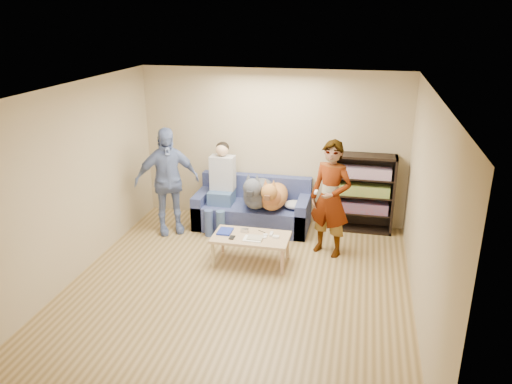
% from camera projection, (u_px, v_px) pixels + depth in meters
% --- Properties ---
extents(ground, '(5.00, 5.00, 0.00)m').
position_uv_depth(ground, '(237.00, 290.00, 6.57)').
color(ground, olive).
rests_on(ground, ground).
extents(ceiling, '(5.00, 5.00, 0.00)m').
position_uv_depth(ceiling, '(233.00, 91.00, 5.68)').
color(ceiling, white).
rests_on(ceiling, ground).
extents(wall_back, '(4.50, 0.00, 4.50)m').
position_uv_depth(wall_back, '(272.00, 147.00, 8.42)').
color(wall_back, tan).
rests_on(wall_back, ground).
extents(wall_front, '(4.50, 0.00, 4.50)m').
position_uv_depth(wall_front, '(153.00, 310.00, 3.83)').
color(wall_front, tan).
rests_on(wall_front, ground).
extents(wall_left, '(0.00, 5.00, 5.00)m').
position_uv_depth(wall_left, '(70.00, 185.00, 6.58)').
color(wall_left, tan).
rests_on(wall_left, ground).
extents(wall_right, '(0.00, 5.00, 5.00)m').
position_uv_depth(wall_right, '(426.00, 213.00, 5.67)').
color(wall_right, tan).
rests_on(wall_right, ground).
extents(blanket, '(0.36, 0.30, 0.12)m').
position_uv_depth(blanket, '(294.00, 205.00, 8.12)').
color(blanket, '#A8A7AC').
rests_on(blanket, sofa).
extents(person_standing_right, '(0.75, 0.64, 1.75)m').
position_uv_depth(person_standing_right, '(331.00, 199.00, 7.29)').
color(person_standing_right, gray).
rests_on(person_standing_right, ground).
extents(person_standing_left, '(1.11, 0.90, 1.76)m').
position_uv_depth(person_standing_left, '(167.00, 181.00, 8.03)').
color(person_standing_left, '#7086B4').
rests_on(person_standing_left, ground).
extents(held_controller, '(0.05, 0.12, 0.03)m').
position_uv_depth(held_controller, '(316.00, 192.00, 7.10)').
color(held_controller, silver).
rests_on(held_controller, person_standing_right).
extents(notebook_blue, '(0.20, 0.26, 0.03)m').
position_uv_depth(notebook_blue, '(225.00, 231.00, 7.28)').
color(notebook_blue, '#1B2D97').
rests_on(notebook_blue, coffee_table).
extents(papers, '(0.26, 0.20, 0.02)m').
position_uv_depth(papers, '(253.00, 239.00, 7.05)').
color(papers, white).
rests_on(papers, coffee_table).
extents(magazine, '(0.22, 0.17, 0.01)m').
position_uv_depth(magazine, '(255.00, 238.00, 7.06)').
color(magazine, '#AEA38B').
rests_on(magazine, coffee_table).
extents(camera_silver, '(0.11, 0.06, 0.05)m').
position_uv_depth(camera_silver, '(245.00, 230.00, 7.28)').
color(camera_silver, '#B3B4B8').
rests_on(camera_silver, coffee_table).
extents(controller_a, '(0.04, 0.13, 0.03)m').
position_uv_depth(controller_a, '(271.00, 234.00, 7.19)').
color(controller_a, silver).
rests_on(controller_a, coffee_table).
extents(controller_b, '(0.09, 0.06, 0.03)m').
position_uv_depth(controller_b, '(276.00, 237.00, 7.10)').
color(controller_b, white).
rests_on(controller_b, coffee_table).
extents(headphone_cup_a, '(0.07, 0.07, 0.02)m').
position_uv_depth(headphone_cup_a, '(264.00, 237.00, 7.10)').
color(headphone_cup_a, white).
rests_on(headphone_cup_a, coffee_table).
extents(headphone_cup_b, '(0.07, 0.07, 0.02)m').
position_uv_depth(headphone_cup_b, '(265.00, 235.00, 7.17)').
color(headphone_cup_b, silver).
rests_on(headphone_cup_b, coffee_table).
extents(pen_orange, '(0.13, 0.06, 0.01)m').
position_uv_depth(pen_orange, '(247.00, 240.00, 7.01)').
color(pen_orange, orange).
rests_on(pen_orange, coffee_table).
extents(pen_black, '(0.13, 0.08, 0.01)m').
position_uv_depth(pen_black, '(262.00, 231.00, 7.30)').
color(pen_black, black).
rests_on(pen_black, coffee_table).
extents(wallet, '(0.07, 0.12, 0.02)m').
position_uv_depth(wallet, '(232.00, 237.00, 7.10)').
color(wallet, black).
rests_on(wallet, coffee_table).
extents(sofa, '(1.90, 0.85, 0.82)m').
position_uv_depth(sofa, '(253.00, 210.00, 8.45)').
color(sofa, '#515B93').
rests_on(sofa, ground).
extents(person_seated, '(0.40, 0.73, 1.47)m').
position_uv_depth(person_seated, '(221.00, 183.00, 8.27)').
color(person_seated, '#445F96').
rests_on(person_seated, sofa).
extents(dog_gray, '(0.48, 1.28, 0.70)m').
position_uv_depth(dog_gray, '(258.00, 193.00, 8.12)').
color(dog_gray, '#4B4E56').
rests_on(dog_gray, sofa).
extents(dog_tan, '(0.43, 1.17, 0.62)m').
position_uv_depth(dog_tan, '(273.00, 196.00, 8.06)').
color(dog_tan, '#BD6739').
rests_on(dog_tan, sofa).
extents(coffee_table, '(1.10, 0.60, 0.42)m').
position_uv_depth(coffee_table, '(251.00, 239.00, 7.17)').
color(coffee_table, tan).
rests_on(coffee_table, ground).
extents(bookshelf, '(1.00, 0.34, 1.30)m').
position_uv_depth(bookshelf, '(363.00, 191.00, 8.16)').
color(bookshelf, black).
rests_on(bookshelf, ground).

